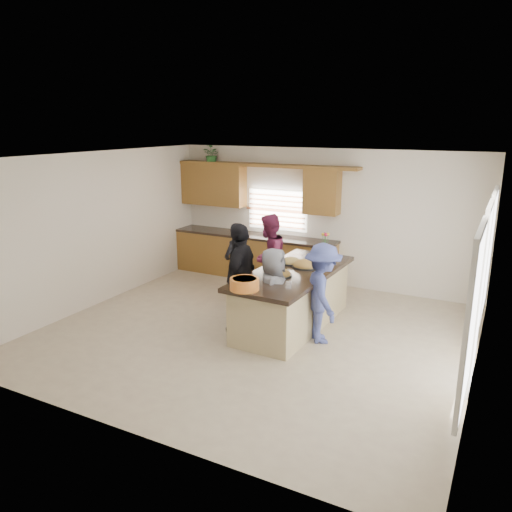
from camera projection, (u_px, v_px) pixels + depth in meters
The scene contains 18 objects.
floor at pixel (255, 333), 8.06m from camera, with size 6.50×6.50×0.00m, color beige.
room_shell at pixel (255, 217), 7.56m from camera, with size 6.52×6.02×2.81m.
back_cabinetry at pixel (253, 236), 10.82m from camera, with size 4.08×0.66×2.46m.
right_wall_glazing at pixel (481, 285), 6.17m from camera, with size 0.06×4.00×2.25m.
island at pixel (293, 300), 8.26m from camera, with size 1.26×2.74×0.95m.
platter_front at pixel (278, 274), 7.86m from camera, with size 0.44×0.44×0.18m.
platter_mid at pixel (306, 265), 8.35m from camera, with size 0.48×0.48×0.19m.
platter_back at pixel (291, 262), 8.56m from camera, with size 0.38×0.38×0.15m.
salad_bowl at pixel (244, 283), 7.20m from camera, with size 0.43×0.43×0.17m.
clear_cup at pixel (289, 285), 7.25m from camera, with size 0.08×0.08×0.11m, color white.
plate_stack at pixel (317, 258), 8.79m from camera, with size 0.24×0.24×0.06m, color #997CB4.
flower_vase at pixel (325, 243), 9.00m from camera, with size 0.14×0.14×0.43m.
potted_plant at pixel (212, 154), 10.91m from camera, with size 0.38×0.33×0.43m, color #2B6829.
woman_left_back at pixel (236, 264), 9.16m from camera, with size 0.56×0.37×1.54m, color black.
woman_left_mid at pixel (269, 258), 9.32m from camera, with size 0.81×0.63×1.67m, color maroon.
woman_left_front at pixel (241, 278), 7.94m from camera, with size 1.04×0.44×1.78m, color black.
woman_right_back at pixel (322, 293), 7.59m from camera, with size 1.00×0.58×1.55m, color #3F498A.
woman_right_front at pixel (273, 294), 7.71m from camera, with size 0.71×0.46×1.46m, color slate.
Camera 1 is at (3.44, -6.62, 3.30)m, focal length 35.00 mm.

